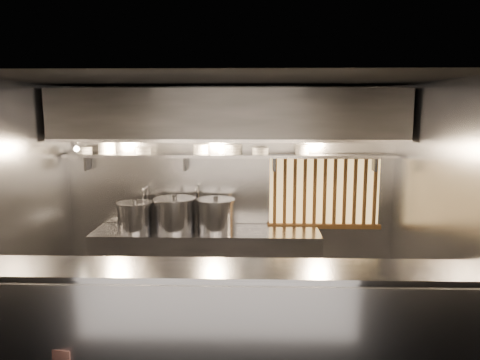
{
  "coord_description": "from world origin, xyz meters",
  "views": [
    {
      "loc": [
        0.32,
        -4.89,
        2.53
      ],
      "look_at": [
        0.17,
        0.55,
        1.67
      ],
      "focal_mm": 35.0,
      "sensor_mm": 36.0,
      "label": 1
    }
  ],
  "objects_px": {
    "heat_lamp": "(75,144)",
    "stock_pot_right": "(175,214)",
    "pendant_bulb": "(221,150)",
    "stock_pot_left": "(135,216)",
    "stock_pot_mid": "(216,214)"
  },
  "relations": [
    {
      "from": "heat_lamp",
      "to": "pendant_bulb",
      "type": "bearing_deg",
      "value": 11.0
    },
    {
      "from": "stock_pot_right",
      "to": "stock_pot_left",
      "type": "bearing_deg",
      "value": -174.25
    },
    {
      "from": "heat_lamp",
      "to": "stock_pot_mid",
      "type": "relative_size",
      "value": 0.52
    },
    {
      "from": "heat_lamp",
      "to": "stock_pot_right",
      "type": "height_order",
      "value": "heat_lamp"
    },
    {
      "from": "stock_pot_mid",
      "to": "heat_lamp",
      "type": "bearing_deg",
      "value": -169.77
    },
    {
      "from": "pendant_bulb",
      "to": "stock_pot_left",
      "type": "height_order",
      "value": "pendant_bulb"
    },
    {
      "from": "stock_pot_left",
      "to": "heat_lamp",
      "type": "bearing_deg",
      "value": -158.74
    },
    {
      "from": "heat_lamp",
      "to": "stock_pot_left",
      "type": "relative_size",
      "value": 0.66
    },
    {
      "from": "pendant_bulb",
      "to": "stock_pot_right",
      "type": "relative_size",
      "value": 0.27
    },
    {
      "from": "pendant_bulb",
      "to": "stock_pot_mid",
      "type": "distance_m",
      "value": 0.85
    },
    {
      "from": "pendant_bulb",
      "to": "stock_pot_left",
      "type": "relative_size",
      "value": 0.36
    },
    {
      "from": "stock_pot_right",
      "to": "heat_lamp",
      "type": "bearing_deg",
      "value": -165.41
    },
    {
      "from": "heat_lamp",
      "to": "stock_pot_left",
      "type": "bearing_deg",
      "value": 21.26
    },
    {
      "from": "pendant_bulb",
      "to": "stock_pot_right",
      "type": "bearing_deg",
      "value": -176.0
    },
    {
      "from": "heat_lamp",
      "to": "stock_pot_right",
      "type": "xyz_separation_m",
      "value": [
        1.18,
        0.31,
        -0.95
      ]
    }
  ]
}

